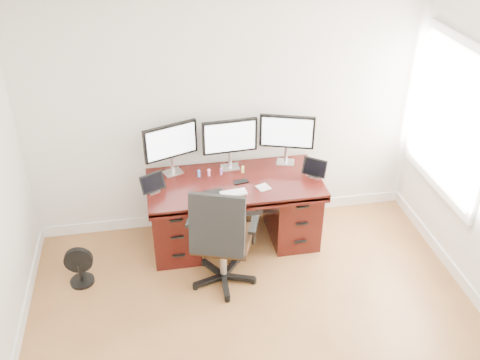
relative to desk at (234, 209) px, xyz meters
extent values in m
cube|color=white|center=(0.00, 0.42, 0.95)|extent=(4.00, 0.10, 2.70)
cube|color=white|center=(1.97, -0.33, 1.00)|extent=(0.04, 1.30, 1.50)
cube|color=white|center=(1.95, -0.33, 1.00)|extent=(0.01, 1.15, 1.35)
cube|color=#380D0B|center=(0.00, -0.03, 0.32)|extent=(1.70, 0.80, 0.05)
cube|color=#380D0B|center=(-0.60, 0.00, -0.05)|extent=(0.45, 0.70, 0.70)
cube|color=#380D0B|center=(0.60, 0.00, -0.05)|extent=(0.45, 0.70, 0.70)
cube|color=black|center=(0.00, 0.27, 0.10)|extent=(0.74, 0.03, 0.40)
cylinder|color=black|center=(-0.20, -0.58, -0.36)|extent=(0.75, 0.75, 0.08)
cylinder|color=silver|center=(-0.20, -0.58, -0.11)|extent=(0.06, 0.06, 0.42)
cube|color=black|center=(-0.20, -0.58, 0.10)|extent=(0.63, 0.62, 0.07)
cube|color=black|center=(-0.28, -0.80, 0.41)|extent=(0.47, 0.21, 0.57)
cube|color=black|center=(-0.47, -0.48, 0.29)|extent=(0.14, 0.26, 0.03)
cube|color=black|center=(0.06, -0.68, 0.29)|extent=(0.14, 0.26, 0.03)
cylinder|color=black|center=(-1.53, -0.38, -0.39)|extent=(0.23, 0.23, 0.03)
cylinder|color=black|center=(-1.53, -0.38, -0.28)|extent=(0.04, 0.04, 0.19)
cylinder|color=black|center=(-1.53, -0.38, -0.14)|extent=(0.27, 0.07, 0.26)
cube|color=silver|center=(-0.58, 0.24, 0.35)|extent=(0.22, 0.19, 0.01)
cylinder|color=silver|center=(-0.58, 0.24, 0.44)|extent=(0.04, 0.04, 0.18)
cube|color=black|center=(-0.58, 0.24, 0.70)|extent=(0.53, 0.23, 0.35)
cube|color=white|center=(-0.57, 0.22, 0.70)|extent=(0.47, 0.18, 0.30)
cube|color=silver|center=(0.00, 0.24, 0.35)|extent=(0.19, 0.15, 0.01)
cylinder|color=silver|center=(0.00, 0.24, 0.44)|extent=(0.04, 0.04, 0.18)
cube|color=black|center=(0.00, 0.24, 0.70)|extent=(0.55, 0.07, 0.35)
cube|color=white|center=(0.00, 0.22, 0.70)|extent=(0.50, 0.04, 0.30)
cube|color=silver|center=(0.58, 0.24, 0.35)|extent=(0.21, 0.19, 0.01)
cylinder|color=silver|center=(0.58, 0.24, 0.44)|extent=(0.04, 0.04, 0.18)
cube|color=black|center=(0.58, 0.24, 0.70)|extent=(0.53, 0.20, 0.35)
cube|color=white|center=(0.57, 0.22, 0.70)|extent=(0.48, 0.16, 0.30)
cube|color=silver|center=(-0.79, -0.08, 0.35)|extent=(0.12, 0.12, 0.01)
cube|color=black|center=(-0.79, -0.08, 0.45)|extent=(0.25, 0.16, 0.17)
cube|color=silver|center=(0.79, -0.08, 0.35)|extent=(0.13, 0.12, 0.01)
cube|color=black|center=(0.79, -0.08, 0.45)|extent=(0.23, 0.20, 0.17)
cube|color=white|center=(-0.05, -0.24, 0.36)|extent=(0.26, 0.13, 0.01)
cube|color=silver|center=(0.25, -0.19, 0.35)|extent=(0.15, 0.15, 0.01)
cube|color=black|center=(-0.23, -0.21, 0.35)|extent=(0.21, 0.14, 0.01)
cube|color=black|center=(0.06, -0.05, 0.35)|extent=(0.16, 0.10, 0.01)
cylinder|color=#487BE1|center=(-0.33, 0.12, 0.37)|extent=(0.03, 0.03, 0.05)
sphere|color=#487BE1|center=(-0.33, 0.12, 0.41)|extent=(0.03, 0.03, 0.03)
cylinder|color=pink|center=(-0.23, 0.12, 0.37)|extent=(0.03, 0.03, 0.05)
sphere|color=pink|center=(-0.23, 0.12, 0.41)|extent=(0.03, 0.03, 0.03)
cylinder|color=#A864CB|center=(-0.11, 0.12, 0.37)|extent=(0.03, 0.03, 0.05)
sphere|color=#A864CB|center=(-0.11, 0.12, 0.41)|extent=(0.03, 0.03, 0.03)
cylinder|color=#E6E566|center=(0.11, 0.12, 0.37)|extent=(0.03, 0.03, 0.05)
sphere|color=#E6E566|center=(0.11, 0.12, 0.41)|extent=(0.03, 0.03, 0.03)
camera|label=1|loc=(-0.73, -4.38, 3.12)|focal=40.00mm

